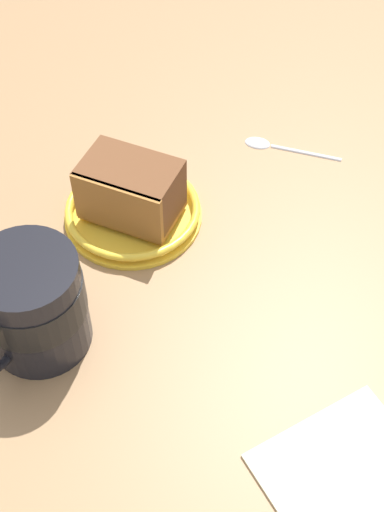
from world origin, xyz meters
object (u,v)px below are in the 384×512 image
(tea_mug, at_px, (32,302))
(teaspoon, at_px, (272,144))
(cake_slice, at_px, (130,191))
(folded_napkin, at_px, (345,472))
(small_plate, at_px, (133,212))

(tea_mug, xyz_separation_m, teaspoon, (0.01, 0.35, -0.05))
(teaspoon, bearing_deg, cake_slice, -103.19)
(tea_mug, xyz_separation_m, folded_napkin, (0.28, 0.07, -0.05))
(small_plate, relative_size, cake_slice, 1.29)
(small_plate, xyz_separation_m, tea_mug, (0.04, -0.16, 0.05))
(folded_napkin, bearing_deg, teaspoon, 134.64)
(cake_slice, distance_m, tea_mug, 0.17)
(tea_mug, relative_size, teaspoon, 1.09)
(tea_mug, distance_m, teaspoon, 0.35)
(cake_slice, height_order, tea_mug, tea_mug)
(cake_slice, xyz_separation_m, tea_mug, (0.04, -0.16, 0.01))
(small_plate, distance_m, cake_slice, 0.03)
(tea_mug, bearing_deg, folded_napkin, 13.75)
(small_plate, xyz_separation_m, cake_slice, (0.00, -0.00, 0.03))
(cake_slice, bearing_deg, teaspoon, 76.81)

